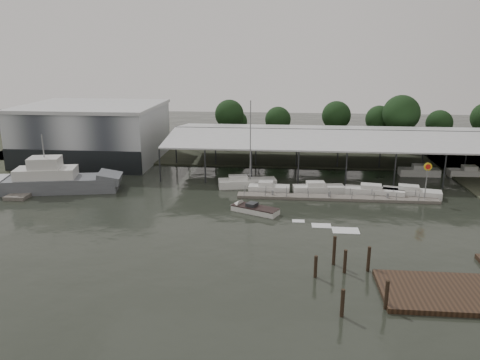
# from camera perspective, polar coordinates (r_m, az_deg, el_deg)

# --- Properties ---
(ground) EXTENTS (200.00, 200.00, 0.00)m
(ground) POSITION_cam_1_polar(r_m,az_deg,el_deg) (57.91, -2.24, -5.00)
(ground) COLOR black
(ground) RESTS_ON ground
(land_strip_far) EXTENTS (140.00, 30.00, 0.30)m
(land_strip_far) POSITION_cam_1_polar(r_m,az_deg,el_deg) (98.07, 0.95, 3.81)
(land_strip_far) COLOR #373A2B
(land_strip_far) RESTS_ON ground
(land_strip_west) EXTENTS (20.00, 40.00, 0.30)m
(land_strip_west) POSITION_cam_1_polar(r_m,az_deg,el_deg) (98.20, -23.62, 2.48)
(land_strip_west) COLOR #373A2B
(land_strip_west) RESTS_ON ground
(storage_warehouse) EXTENTS (24.50, 20.50, 10.50)m
(storage_warehouse) POSITION_cam_1_polar(r_m,az_deg,el_deg) (91.97, -17.40, 5.56)
(storage_warehouse) COLOR #ADB3B8
(storage_warehouse) RESTS_ON ground
(covered_boat_shed) EXTENTS (58.24, 24.00, 6.96)m
(covered_boat_shed) POSITION_cam_1_polar(r_m,az_deg,el_deg) (83.47, 11.99, 5.54)
(covered_boat_shed) COLOR silver
(covered_boat_shed) RESTS_ON ground
(trawler_dock) EXTENTS (3.00, 18.00, 0.50)m
(trawler_dock) POSITION_cam_1_polar(r_m,az_deg,el_deg) (79.83, -22.72, -0.16)
(trawler_dock) COLOR slate
(trawler_dock) RESTS_ON ground
(floating_dock) EXTENTS (28.00, 2.00, 1.40)m
(floating_dock) POSITION_cam_1_polar(r_m,az_deg,el_deg) (67.27, 11.68, -2.13)
(floating_dock) COLOR slate
(floating_dock) RESTS_ON ground
(shell_fuel_sign) EXTENTS (1.10, 0.18, 5.55)m
(shell_fuel_sign) POSITION_cam_1_polar(r_m,az_deg,el_deg) (68.68, 21.85, 0.65)
(shell_fuel_sign) COLOR gray
(shell_fuel_sign) RESTS_ON ground
(boardwalk_platform) EXTENTS (15.00, 12.00, 0.50)m
(boardwalk_platform) POSITION_cam_1_polar(r_m,az_deg,el_deg) (46.78, 27.00, -11.90)
(boardwalk_platform) COLOR #332115
(boardwalk_platform) RESTS_ON ground
(grey_trawler) EXTENTS (19.30, 8.01, 8.84)m
(grey_trawler) POSITION_cam_1_polar(r_m,az_deg,el_deg) (74.38, -21.57, -0.09)
(grey_trawler) COLOR slate
(grey_trawler) RESTS_ON ground
(white_sailboat) EXTENTS (9.10, 4.35, 13.34)m
(white_sailboat) POSITION_cam_1_polar(r_m,az_deg,el_deg) (71.52, 0.78, -0.33)
(white_sailboat) COLOR silver
(white_sailboat) RESTS_ON ground
(speedboat_underway) EXTENTS (16.75, 9.00, 2.00)m
(speedboat_underway) POSITION_cam_1_polar(r_m,az_deg,el_deg) (60.85, 1.38, -3.55)
(speedboat_underway) COLOR silver
(speedboat_underway) RESTS_ON ground
(moored_cruiser_0) EXTENTS (6.05, 2.45, 1.70)m
(moored_cruiser_0) POSITION_cam_1_polar(r_m,az_deg,el_deg) (68.98, 3.52, -1.01)
(moored_cruiser_0) COLOR silver
(moored_cruiser_0) RESTS_ON ground
(moored_cruiser_1) EXTENTS (7.69, 3.20, 1.70)m
(moored_cruiser_1) POSITION_cam_1_polar(r_m,az_deg,el_deg) (69.71, 9.51, -1.03)
(moored_cruiser_1) COLOR silver
(moored_cruiser_1) RESTS_ON ground
(moored_cruiser_2) EXTENTS (8.53, 3.59, 1.70)m
(moored_cruiser_2) POSITION_cam_1_polar(r_m,az_deg,el_deg) (70.13, 15.99, -1.33)
(moored_cruiser_2) COLOR silver
(moored_cruiser_2) RESTS_ON ground
(moored_cruiser_3) EXTENTS (8.27, 3.81, 1.70)m
(moored_cruiser_3) POSITION_cam_1_polar(r_m,az_deg,el_deg) (71.26, 20.15, -1.43)
(moored_cruiser_3) COLOR silver
(moored_cruiser_3) RESTS_ON ground
(mooring_pilings) EXTENTS (5.72, 9.60, 3.59)m
(mooring_pilings) POSITION_cam_1_polar(r_m,az_deg,el_deg) (44.15, 13.06, -11.04)
(mooring_pilings) COLOR #312318
(mooring_pilings) RESTS_ON ground
(horizon_tree_line) EXTENTS (68.10, 12.24, 11.31)m
(horizon_tree_line) POSITION_cam_1_polar(r_m,az_deg,el_deg) (104.12, 15.92, 7.34)
(horizon_tree_line) COLOR black
(horizon_tree_line) RESTS_ON ground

